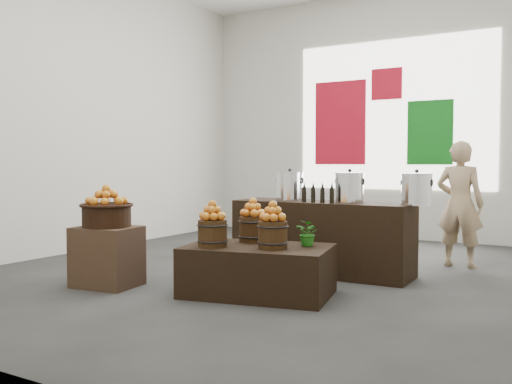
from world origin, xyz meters
The scene contains 24 objects.
ground centered at (0.00, 0.00, 0.00)m, with size 7.00×7.00×0.00m, color #353533.
back_wall centered at (0.00, 3.50, 2.00)m, with size 6.00×0.04×4.00m, color beige.
back_opening centered at (0.30, 3.48, 2.00)m, with size 3.20×0.02×2.40m, color white.
deco_red_left centered at (-0.60, 3.47, 1.90)m, with size 0.90×0.04×1.40m, color #B20D21.
deco_green_right centered at (0.90, 3.47, 1.70)m, with size 0.70×0.04×1.00m, color #0F6516.
deco_red_upper centered at (0.20, 3.47, 2.50)m, with size 0.50×0.04×0.50m, color #B20D21.
crate centered at (-1.03, -1.49, 0.30)m, with size 0.60×0.49×0.60m, color #4D3723.
wicker_basket centered at (-1.03, -1.49, 0.70)m, with size 0.48×0.48×0.22m, color black.
apples_in_basket centered at (-1.03, -1.49, 0.91)m, with size 0.37×0.37×0.20m, color #A1050F, non-canonical shape.
display_table centered at (0.46, -1.05, 0.23)m, with size 1.33×0.82×0.46m, color black.
apple_bucket_front_left centered at (0.12, -1.31, 0.58)m, with size 0.27×0.27×0.25m, color #3C2310.
apples_in_bucket_front_left centered at (0.12, -1.31, 0.80)m, with size 0.20×0.20×0.18m, color #A1050F, non-canonical shape.
apple_bucket_front_right centered at (0.65, -1.11, 0.58)m, with size 0.27×0.27×0.25m, color #3C2310.
apples_in_bucket_front_right centered at (0.65, -1.11, 0.80)m, with size 0.20×0.20×0.18m, color #A1050F, non-canonical shape.
apple_bucket_rear centered at (0.27, -0.84, 0.58)m, with size 0.27×0.27×0.25m, color #3C2310.
apples_in_bucket_rear centered at (0.27, -0.84, 0.80)m, with size 0.20×0.20×0.18m, color #A1050F, non-canonical shape.
herb_garnish_right centered at (0.86, -0.82, 0.58)m, with size 0.22×0.19×0.24m, color #1C6415.
herb_garnish_left centered at (-0.13, -1.02, 0.58)m, with size 0.13×0.11×0.24m, color #1C6415.
counter centered at (0.55, 0.20, 0.40)m, with size 1.96×0.63×0.80m, color black.
stock_pot_left centered at (0.15, 0.19, 0.96)m, with size 0.30×0.30×0.30m, color silver.
stock_pot_center centered at (0.86, 0.21, 0.96)m, with size 0.30×0.30×0.30m, color silver.
stock_pot_right centered at (1.57, 0.22, 0.96)m, with size 0.30×0.30×0.30m, color silver.
oil_cruets centered at (0.55, 0.00, 0.92)m, with size 0.29×0.05×0.22m, color black, non-canonical shape.
shopper centered at (1.77, 1.41, 0.74)m, with size 0.54×0.36×1.49m, color #A08462.
Camera 1 is at (3.13, -5.57, 1.24)m, focal length 40.00 mm.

